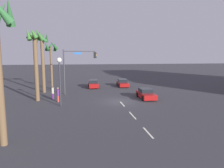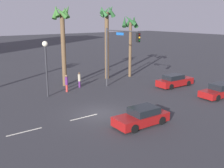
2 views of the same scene
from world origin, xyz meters
The scene contains 14 objects.
ground_plane centered at (0.00, 0.00, 0.00)m, with size 220.00×220.00×0.00m, color #333338.
lane_stripe_1 centered at (-11.06, 0.00, 0.01)m, with size 2.33×0.14×0.01m, color silver.
lane_stripe_2 centered at (-6.36, 0.00, 0.01)m, with size 2.55×0.14×0.01m, color silver.
lane_stripe_3 centered at (-1.50, 0.00, 0.01)m, with size 2.49×0.14×0.01m, color silver.
car_0 centered at (12.27, 2.54, 0.66)m, with size 4.74×1.89×1.43m.
car_1 centered at (12.68, -3.07, 0.63)m, with size 4.57×2.03×1.38m.
car_2 centered at (1.22, -3.90, 0.63)m, with size 4.36×1.97×1.36m.
traffic_signal centered at (6.12, 5.73, 4.56)m, with size 0.87×5.05×6.76m.
streetlamp centered at (-1.47, 7.33, 4.01)m, with size 0.56×0.56×5.66m.
pedestrian_0 centered at (0.94, 7.86, 1.01)m, with size 0.37×0.37×1.88m.
pedestrian_1 centered at (3.02, 8.75, 0.94)m, with size 0.41×0.41×1.77m.
palm_tree_1 centered at (2.03, 10.58, 6.51)m, with size 2.24×2.47×9.36m.
palm_tree_2 centered at (11.46, 9.83, 6.23)m, with size 2.32×2.64×8.32m.
palm_tree_3 centered at (8.30, 10.72, 6.35)m, with size 2.17×2.39×9.50m.
Camera 1 is at (-25.68, 5.17, 5.93)m, focal length 33.17 mm.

